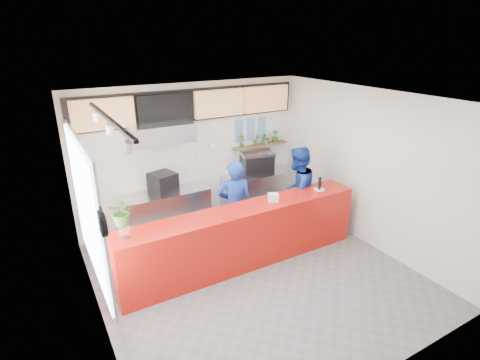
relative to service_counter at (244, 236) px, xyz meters
name	(u,v)px	position (x,y,z in m)	size (l,w,h in m)	color
floor	(255,274)	(0.00, -0.40, -0.55)	(5.00, 5.00, 0.00)	slate
ceiling	(258,99)	(0.00, -0.40, 2.45)	(5.00, 5.00, 0.00)	silver
wall_back	(194,154)	(0.00, 2.10, 0.95)	(5.00, 5.00, 0.00)	white
wall_left	(91,234)	(-2.50, -0.40, 0.95)	(5.00, 5.00, 0.00)	white
wall_right	(368,169)	(2.50, -0.40, 0.95)	(5.00, 5.00, 0.00)	white
service_counter	(244,236)	(0.00, 0.00, 0.00)	(4.50, 0.60, 1.10)	#B4140C
cream_band	(192,102)	(0.00, 2.09, 2.05)	(5.00, 0.02, 0.80)	beige
prep_bench	(166,212)	(-0.80, 1.80, -0.10)	(1.80, 0.60, 0.90)	#B2B5BA
panini_oven	(163,183)	(-0.81, 1.80, 0.56)	(0.46, 0.46, 0.42)	black
extraction_hood	(161,132)	(-0.80, 1.75, 1.60)	(1.20, 0.70, 0.35)	#B2B5BA
hood_lip	(161,143)	(-0.80, 1.75, 1.40)	(1.20, 0.70, 0.08)	#B2B5BA
right_bench	(260,191)	(1.50, 1.80, -0.10)	(1.80, 0.60, 0.90)	#B2B5BA
espresso_machine	(257,165)	(1.40, 1.80, 0.57)	(0.68, 0.49, 0.44)	black
espresso_tray	(257,154)	(1.40, 1.80, 0.83)	(0.72, 0.50, 0.07)	#B0B3B7
herb_shelf	(260,145)	(1.60, 2.00, 0.95)	(1.40, 0.18, 0.04)	brown
menu_board_far_left	(103,114)	(-1.75, 1.98, 2.00)	(1.10, 0.10, 0.55)	tan
menu_board_mid_left	(166,108)	(-0.59, 1.98, 2.00)	(1.10, 0.10, 0.55)	black
menu_board_mid_right	(219,103)	(0.57, 1.98, 2.00)	(1.10, 0.10, 0.55)	tan
menu_board_far_right	(266,99)	(1.73, 1.98, 2.00)	(1.10, 0.10, 0.55)	tan
soffit	(192,105)	(0.00, 2.06, 2.00)	(4.80, 0.04, 0.65)	black
window_pane	(87,210)	(-2.47, -0.10, 1.15)	(0.04, 2.20, 1.90)	silver
window_frame	(89,210)	(-2.45, -0.10, 1.15)	(0.03, 2.30, 2.00)	#B2B5BA
wall_clock_rim	(102,223)	(-2.46, -1.30, 1.50)	(0.30, 0.30, 0.05)	black
wall_clock_face	(105,223)	(-2.43, -1.30, 1.50)	(0.26, 0.26, 0.02)	white
track_rail	(109,119)	(-2.10, -0.40, 2.39)	(0.05, 2.40, 0.04)	black
dec_plate_a	(200,142)	(0.15, 2.07, 1.20)	(0.24, 0.24, 0.03)	silver
dec_plate_b	(213,145)	(0.45, 2.07, 1.10)	(0.24, 0.24, 0.03)	silver
dec_plate_c	(201,156)	(0.15, 2.07, 0.90)	(0.24, 0.24, 0.03)	silver
dec_plate_d	(215,133)	(0.50, 2.07, 1.35)	(0.24, 0.24, 0.03)	silver
photo_frame_a	(239,126)	(1.10, 2.08, 1.45)	(0.20, 0.02, 0.25)	#598CBF
photo_frame_b	(251,124)	(1.40, 2.08, 1.45)	(0.20, 0.02, 0.25)	#598CBF
photo_frame_c	(262,123)	(1.70, 2.08, 1.45)	(0.20, 0.02, 0.25)	#598CBF
photo_frame_d	(239,137)	(1.10, 2.08, 1.20)	(0.20, 0.02, 0.25)	#598CBF
photo_frame_e	(251,135)	(1.40, 2.08, 1.20)	(0.20, 0.02, 0.25)	#598CBF
photo_frame_f	(262,133)	(1.70, 2.08, 1.20)	(0.20, 0.02, 0.25)	#598CBF
staff_center	(235,206)	(0.13, 0.56, 0.34)	(0.65, 0.43, 1.77)	navy
staff_right	(297,191)	(1.51, 0.46, 0.38)	(0.90, 0.70, 1.85)	navy
herb_a	(242,141)	(1.12, 2.00, 1.12)	(0.16, 0.11, 0.30)	#376423
herb_b	(256,139)	(1.51, 2.00, 1.10)	(0.14, 0.11, 0.26)	#376423
herb_c	(266,138)	(1.77, 2.00, 1.11)	(0.25, 0.21, 0.27)	#376423
herb_d	(275,136)	(2.02, 2.00, 1.11)	(0.16, 0.14, 0.28)	#376423
glass_vase	(125,232)	(-2.01, 0.00, 0.65)	(0.16, 0.16, 0.20)	silver
basil_vase	(122,211)	(-2.01, 0.00, 0.98)	(0.38, 0.33, 0.42)	#376423
napkin_holder	(273,198)	(0.59, -0.03, 0.63)	(0.18, 0.11, 0.16)	white
white_plate	(319,189)	(1.67, -0.01, 0.56)	(0.20, 0.20, 0.02)	white
pepper_mill	(320,183)	(1.67, -0.01, 0.69)	(0.06, 0.06, 0.24)	black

